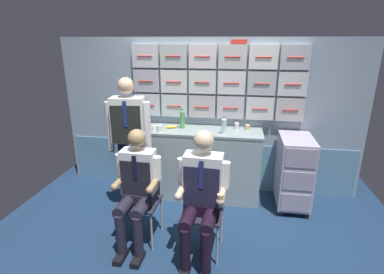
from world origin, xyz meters
TOP-DOWN VIEW (x-y plane):
  - ground at (0.00, 0.00)m, footprint 4.80×4.80m
  - galley_bulkhead at (0.02, 1.37)m, footprint 4.20×0.14m
  - galley_counter at (-0.08, 1.09)m, footprint 1.66×0.53m
  - service_trolley at (1.16, 0.98)m, footprint 0.40×0.65m
  - folding_chair_left at (-0.58, 0.10)m, footprint 0.41×0.42m
  - crew_member_left at (-0.58, -0.06)m, footprint 0.49×0.61m
  - folding_chair_right at (0.11, 0.01)m, footprint 0.42×0.42m
  - crew_member_right at (0.11, -0.15)m, footprint 0.52×0.65m
  - crew_member_standing at (-0.87, 0.57)m, footprint 0.54×0.30m
  - water_bottle_clear at (0.24, 0.97)m, footprint 0.06×0.06m
  - water_bottle_blue_cap at (-0.33, 1.13)m, footprint 0.06×0.06m
  - paper_cup_tan at (0.55, 1.20)m, footprint 0.07×0.07m
  - coffee_cup_white at (0.40, 1.22)m, footprint 0.06×0.06m
  - coffee_cup_spare at (-0.68, 0.98)m, footprint 0.06×0.06m
  - espresso_cup_small at (-0.59, 0.92)m, footprint 0.08×0.08m
  - snack_banana at (-0.47, 1.10)m, footprint 0.17×0.10m

SIDE VIEW (x-z plane):
  - ground at x=0.00m, z-range -0.04..0.00m
  - galley_counter at x=-0.08m, z-range 0.00..0.97m
  - service_trolley at x=1.16m, z-range 0.03..0.98m
  - folding_chair_left at x=-0.58m, z-range 0.10..0.96m
  - folding_chair_right at x=0.11m, z-range 0.10..0.96m
  - crew_member_left at x=-0.58m, z-range 0.07..1.33m
  - crew_member_right at x=0.11m, z-range 0.08..1.39m
  - snack_banana at x=-0.47m, z-range 0.97..1.01m
  - coffee_cup_spare at x=-0.68m, z-range 0.97..1.03m
  - paper_cup_tan at x=0.55m, z-range 0.97..1.03m
  - coffee_cup_white at x=0.40m, z-range 0.97..1.05m
  - espresso_cup_small at x=-0.59m, z-range 0.97..1.06m
  - crew_member_standing at x=-0.87m, z-range 0.17..1.88m
  - water_bottle_clear at x=0.24m, z-range 0.96..1.19m
  - water_bottle_blue_cap at x=-0.33m, z-range 0.96..1.23m
  - galley_bulkhead at x=0.02m, z-range 0.05..2.20m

